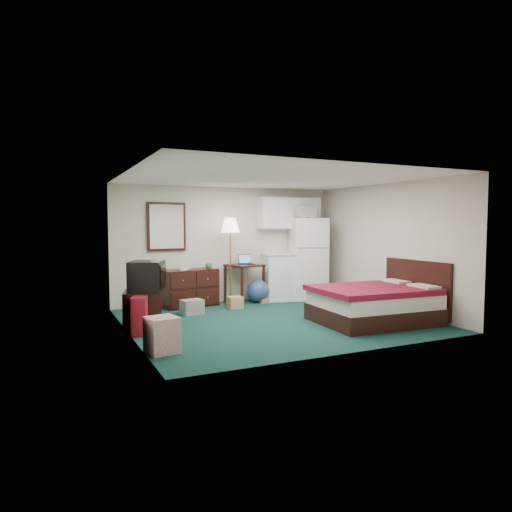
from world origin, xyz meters
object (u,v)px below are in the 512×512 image
floor_lamp (230,261)px  suitcase (139,316)px  fridge (308,259)px  tv_stand (143,309)px  desk (244,283)px  kitchen_counter (284,277)px  bed (373,305)px  dresser (190,288)px

floor_lamp → suitcase: bearing=-140.1°
fridge → tv_stand: fridge is taller
fridge → tv_stand: bearing=-145.3°
desk → tv_stand: 2.89m
kitchen_counter → tv_stand: (-3.46, -1.47, -0.21)m
floor_lamp → bed: bearing=-60.4°
dresser → desk: size_ratio=1.36×
floor_lamp → bed: size_ratio=0.96×
dresser → tv_stand: dresser is taller
desk → fridge: (1.51, -0.16, 0.50)m
desk → fridge: size_ratio=0.45×
tv_stand → suitcase: 0.50m
tv_stand → desk: bearing=44.4°
desk → dresser: bearing=163.8°
suitcase → dresser: bearing=73.0°
dresser → suitcase: (-1.41, -2.01, -0.09)m
kitchen_counter → bed: kitchen_counter is taller
floor_lamp → desk: 0.62m
floor_lamp → kitchen_counter: bearing=1.9°
desk → kitchen_counter: kitchen_counter is taller
floor_lamp → kitchen_counter: (1.33, 0.04, -0.41)m
desk → suitcase: desk is taller
dresser → suitcase: size_ratio=1.92×
dresser → floor_lamp: size_ratio=0.62×
dresser → suitcase: 2.45m
desk → floor_lamp: bearing=175.9°
bed → tv_stand: 3.91m
dresser → fridge: fridge is taller
floor_lamp → suitcase: 3.03m
suitcase → tv_stand: bearing=90.8°
kitchen_counter → bed: size_ratio=0.53×
dresser → kitchen_counter: (2.20, -0.06, 0.13)m
dresser → bed: dresser is taller
floor_lamp → kitchen_counter: size_ratio=1.80×
floor_lamp → suitcase: (-2.28, -1.90, -0.62)m
bed → fridge: bearing=86.6°
floor_lamp → tv_stand: floor_lamp is taller
kitchen_counter → desk: bearing=-169.7°
floor_lamp → fridge: 1.86m
fridge → dresser: bearing=-167.9°
bed → dresser: bearing=133.6°
dresser → bed: bearing=-59.4°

